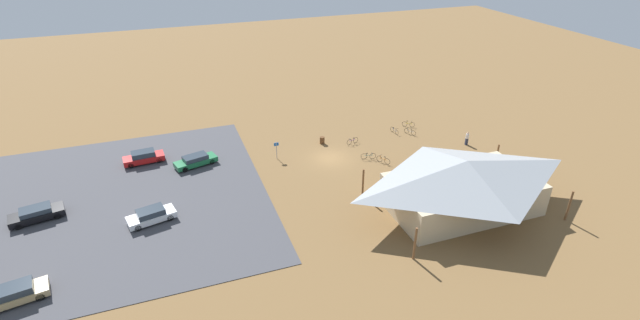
{
  "coord_description": "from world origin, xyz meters",
  "views": [
    {
      "loc": [
        17.55,
        44.86,
        25.63
      ],
      "look_at": [
        2.08,
        2.12,
        1.2
      ],
      "focal_mm": 25.83,
      "sensor_mm": 36.0,
      "label": 1
    }
  ],
  "objects": [
    {
      "name": "bicycle_black_edge_south",
      "position": [
        -18.39,
        7.2,
        0.36
      ],
      "size": [
        1.15,
        1.34,
        0.8
      ],
      "color": "black",
      "rests_on": "ground"
    },
    {
      "name": "bicycle_yellow_lone_east",
      "position": [
        -13.24,
        -4.9,
        0.38
      ],
      "size": [
        1.43,
        1.03,
        0.86
      ],
      "color": "black",
      "rests_on": "ground"
    },
    {
      "name": "trash_bin",
      "position": [
        -0.44,
        -4.04,
        0.45
      ],
      "size": [
        0.6,
        0.6,
        0.9
      ],
      "primitive_type": "cylinder",
      "color": "brown",
      "rests_on": "ground"
    },
    {
      "name": "bicycle_teal_yard_front",
      "position": [
        -4.14,
        1.74,
        0.39
      ],
      "size": [
        1.73,
        0.61,
        0.84
      ],
      "color": "black",
      "rests_on": "ground"
    },
    {
      "name": "parking_lot_asphalt",
      "position": [
        25.61,
        1.49,
        0.03
      ],
      "size": [
        33.33,
        30.3,
        0.05
      ],
      "primitive_type": "cube",
      "color": "#424247",
      "rests_on": "ground"
    },
    {
      "name": "bicycle_purple_lone_west",
      "position": [
        -3.99,
        -2.64,
        0.39
      ],
      "size": [
        1.7,
        0.56,
        0.83
      ],
      "color": "black",
      "rests_on": "ground"
    },
    {
      "name": "bicycle_orange_yard_left",
      "position": [
        -5.34,
        3.2,
        0.4
      ],
      "size": [
        1.01,
        1.54,
        0.89
      ],
      "color": "black",
      "rests_on": "ground"
    },
    {
      "name": "car_tan_near_entry",
      "position": [
        30.15,
        13.31,
        0.72
      ],
      "size": [
        4.55,
        2.62,
        1.34
      ],
      "color": "tan",
      "rests_on": "parking_lot_asphalt"
    },
    {
      "name": "car_green_mid_lot",
      "position": [
        15.18,
        -3.52,
        0.69
      ],
      "size": [
        5.04,
        2.93,
        1.26
      ],
      "color": "#1E6B3D",
      "rests_on": "parking_lot_asphalt"
    },
    {
      "name": "ground",
      "position": [
        0.0,
        0.0,
        0.0
      ],
      "size": [
        160.0,
        160.0,
        0.0
      ],
      "primitive_type": "plane",
      "color": "brown",
      "rests_on": "ground"
    },
    {
      "name": "car_black_second_row",
      "position": [
        30.5,
        2.22,
        0.71
      ],
      "size": [
        4.97,
        2.79,
        1.3
      ],
      "color": "black",
      "rests_on": "parking_lot_asphalt"
    },
    {
      "name": "car_white_inner_stall",
      "position": [
        20.34,
        6.22,
        0.72
      ],
      "size": [
        4.63,
        2.74,
        1.34
      ],
      "color": "white",
      "rests_on": "parking_lot_asphalt"
    },
    {
      "name": "lot_sign",
      "position": [
        6.0,
        -2.03,
        1.41
      ],
      "size": [
        0.56,
        0.08,
        2.2
      ],
      "color": "#99999E",
      "rests_on": "ground"
    },
    {
      "name": "visitor_near_lot",
      "position": [
        -17.34,
        2.4,
        0.9
      ],
      "size": [
        0.36,
        0.36,
        1.72
      ],
      "color": "#2D3347",
      "rests_on": "ground"
    },
    {
      "name": "car_red_front_row",
      "position": [
        20.74,
        -6.25,
        0.76
      ],
      "size": [
        4.64,
        2.09,
        1.44
      ],
      "color": "red",
      "rests_on": "parking_lot_asphalt"
    },
    {
      "name": "bicycle_white_near_porch",
      "position": [
        -10.45,
        -3.68,
        0.36
      ],
      "size": [
        0.48,
        1.74,
        0.84
      ],
      "color": "black",
      "rests_on": "ground"
    },
    {
      "name": "bicycle_blue_by_bin",
      "position": [
        -13.49,
        5.62,
        0.4
      ],
      "size": [
        0.92,
        1.49,
        0.86
      ],
      "color": "black",
      "rests_on": "ground"
    },
    {
      "name": "bike_pavilion",
      "position": [
        -8.27,
        14.06,
        2.94
      ],
      "size": [
        16.79,
        10.7,
        5.25
      ],
      "color": "#C6B28E",
      "rests_on": "ground"
    },
    {
      "name": "bicycle_silver_trailside",
      "position": [
        -12.24,
        -2.71,
        0.36
      ],
      "size": [
        0.91,
        1.52,
        0.79
      ],
      "color": "black",
      "rests_on": "ground"
    }
  ]
}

